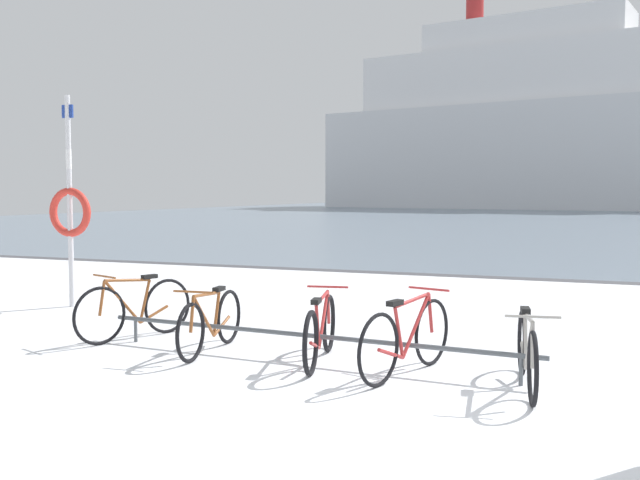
% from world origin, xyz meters
% --- Properties ---
extents(ground, '(80.00, 132.00, 0.08)m').
position_xyz_m(ground, '(0.00, 53.90, -0.04)').
color(ground, white).
extents(bike_rack, '(5.01, 0.39, 0.31)m').
position_xyz_m(bike_rack, '(-1.36, 1.78, 0.27)').
color(bike_rack, '#4C5156').
rests_on(bike_rack, ground).
extents(bicycle_0, '(0.67, 1.57, 0.82)m').
position_xyz_m(bicycle_0, '(-3.73, 2.07, 0.37)').
color(bicycle_0, black).
rests_on(bicycle_0, ground).
extents(bicycle_1, '(0.46, 1.64, 0.76)m').
position_xyz_m(bicycle_1, '(-2.49, 1.77, 0.34)').
color(bicycle_1, black).
rests_on(bicycle_1, ground).
extents(bicycle_2, '(0.50, 1.68, 0.76)m').
position_xyz_m(bicycle_2, '(-1.17, 1.77, 0.34)').
color(bicycle_2, black).
rests_on(bicycle_2, ground).
extents(bicycle_3, '(0.59, 1.67, 0.82)m').
position_xyz_m(bicycle_3, '(-0.19, 1.60, 0.37)').
color(bicycle_3, black).
rests_on(bicycle_3, ground).
extents(bicycle_4, '(0.47, 1.66, 0.76)m').
position_xyz_m(bicycle_4, '(0.95, 1.51, 0.35)').
color(bicycle_4, black).
rests_on(bicycle_4, ground).
extents(rescue_post, '(0.77, 0.12, 3.29)m').
position_xyz_m(rescue_post, '(-6.14, 3.76, 1.56)').
color(rescue_post, silver).
rests_on(rescue_post, ground).
extents(ferry_ship, '(46.96, 19.62, 24.72)m').
position_xyz_m(ferry_ship, '(-4.93, 73.00, 8.29)').
color(ferry_ship, silver).
rests_on(ferry_ship, ground).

